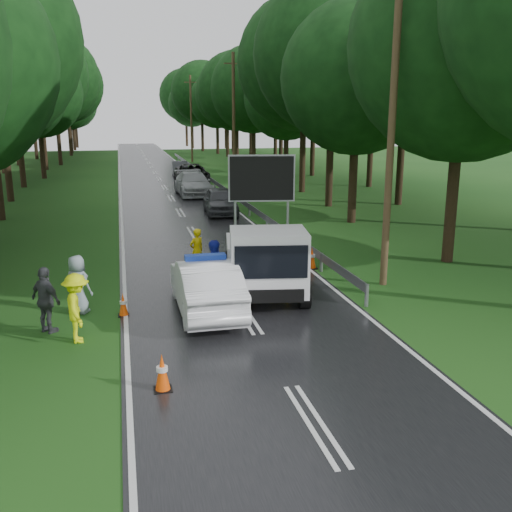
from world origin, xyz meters
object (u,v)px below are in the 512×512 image
object	(u,v)px
queue_car_second	(193,184)
police_sedan	(206,286)
work_truck	(265,258)
barrier	(249,277)
queue_car_first	(220,201)
officer	(197,251)
queue_car_fourth	(180,169)
civilian	(216,268)
queue_car_third	(192,174)

from	to	relation	value
queue_car_second	police_sedan	bearing A→B (deg)	-98.24
work_truck	barrier	distance (m)	0.98
queue_car_first	officer	bearing A→B (deg)	-100.00
barrier	queue_car_fourth	world-z (taller)	queue_car_fourth
police_sedan	officer	bearing A→B (deg)	-94.39
queue_car_first	queue_car_fourth	xyz separation A→B (m)	(-0.11, 21.33, -0.08)
barrier	civilian	size ratio (longest dim) A/B	1.38
queue_car_first	queue_car_third	bearing A→B (deg)	92.74
police_sedan	officer	xyz separation A→B (m)	(0.30, 4.27, 0.03)
civilian	queue_car_third	xyz separation A→B (m)	(2.99, 30.34, -0.11)
queue_car_first	queue_car_third	distance (m)	15.33
work_truck	civilian	distance (m)	1.58
queue_car_second	officer	bearing A→B (deg)	-98.72
queue_car_second	civilian	bearing A→B (deg)	-97.32
queue_car_second	queue_car_fourth	distance (m)	13.20
barrier	queue_car_fourth	bearing A→B (deg)	91.85
civilian	queue_car_first	bearing A→B (deg)	47.28
work_truck	barrier	xyz separation A→B (m)	(-0.64, -0.63, -0.39)
queue_car_second	queue_car_fourth	xyz separation A→B (m)	(0.43, 13.19, -0.15)
barrier	work_truck	bearing A→B (deg)	48.75
civilian	queue_car_third	distance (m)	30.49
police_sedan	queue_car_third	distance (m)	32.02
queue_car_first	civilian	bearing A→B (deg)	-96.66
queue_car_first	queue_car_fourth	bearing A→B (deg)	93.97
civilian	queue_car_fourth	distance (m)	36.43
police_sedan	queue_car_second	distance (m)	24.79
work_truck	queue_car_first	world-z (taller)	work_truck
police_sedan	civilian	xyz separation A→B (m)	(0.54, 1.49, 0.11)
civilian	queue_car_third	bearing A→B (deg)	52.00
work_truck	queue_car_fourth	world-z (taller)	work_truck
work_truck	queue_car_fourth	xyz separation A→B (m)	(1.08, 36.53, -0.49)
work_truck	civilian	bearing A→B (deg)	-177.73
civilian	queue_car_fourth	size ratio (longest dim) A/B	0.44
queue_car_fourth	police_sedan	bearing A→B (deg)	-92.35
barrier	queue_car_second	distance (m)	24.01
queue_car_first	queue_car_third	world-z (taller)	queue_car_third
queue_car_first	barrier	bearing A→B (deg)	-92.93
queue_car_third	queue_car_second	bearing A→B (deg)	-94.67
officer	queue_car_third	distance (m)	27.74
barrier	queue_car_fourth	distance (m)	37.20
queue_car_second	queue_car_third	world-z (taller)	queue_car_second
work_truck	barrier	size ratio (longest dim) A/B	2.29
civilian	queue_car_second	world-z (taller)	civilian
police_sedan	barrier	world-z (taller)	police_sedan
queue_car_first	queue_car_second	world-z (taller)	queue_car_second
barrier	queue_car_second	xyz separation A→B (m)	(1.30, 23.97, 0.04)
police_sedan	queue_car_first	bearing A→B (deg)	-101.59
officer	queue_car_third	world-z (taller)	officer
queue_car_fourth	queue_car_second	bearing A→B (deg)	-89.42
civilian	queue_car_fourth	bearing A→B (deg)	53.48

